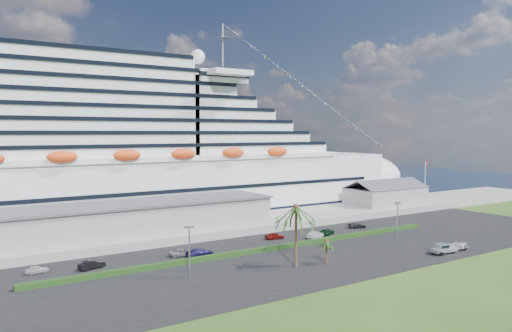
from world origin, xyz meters
TOP-DOWN VIEW (x-y plane):
  - ground at (0.00, 0.00)m, footprint 420.00×420.00m
  - asphalt_lot at (0.00, 11.00)m, footprint 140.00×38.00m
  - wharf at (0.00, 40.00)m, footprint 240.00×20.00m
  - water at (0.00, 130.00)m, footprint 420.00×160.00m
  - cruise_ship at (-21.53, 64.00)m, footprint 191.00×38.00m
  - terminal_building at (-25.00, 40.00)m, footprint 61.00×15.00m
  - port_shed at (52.00, 40.00)m, footprint 24.00×12.31m
  - flagpole at (70.04, 40.00)m, footprint 1.08×0.16m
  - hedge at (-8.00, 16.00)m, footprint 88.00×1.10m
  - lamp_post_left at (-28.00, 8.00)m, footprint 1.60×0.35m
  - lamp_post_right at (20.00, 8.00)m, footprint 1.60×0.35m
  - palm_tall at (-10.00, 4.00)m, footprint 8.82×8.82m
  - palm_short at (-4.50, 2.50)m, footprint 3.53×3.53m
  - parked_car_0 at (-47.52, 24.13)m, footprint 3.67×1.61m
  - parked_car_1 at (-39.41, 21.82)m, footprint 4.75×2.77m
  - parked_car_2 at (-23.04, 21.61)m, footprint 4.72×2.71m
  - parked_car_3 at (-20.54, 19.17)m, footprint 5.57×2.56m
  - parked_car_4 at (-0.18, 23.97)m, footprint 4.47×2.49m
  - parked_car_5 at (7.65, 19.80)m, footprint 4.86×2.99m
  - parked_car_6 at (12.29, 21.42)m, footprint 5.30×3.97m
  - parked_car_7 at (23.65, 23.32)m, footprint 4.75×3.10m
  - pickup_truck at (18.98, -4.05)m, footprint 5.66×2.56m
  - boat_trailer at (24.19, -4.03)m, footprint 5.51×3.71m

SIDE VIEW (x-z plane):
  - ground at x=0.00m, z-range 0.00..0.00m
  - water at x=0.00m, z-range 0.00..0.02m
  - asphalt_lot at x=0.00m, z-range 0.00..0.12m
  - hedge at x=-8.00m, z-range 0.12..1.02m
  - parked_car_0 at x=-47.52m, z-range 0.12..1.35m
  - parked_car_2 at x=-23.04m, z-range 0.12..1.36m
  - parked_car_7 at x=23.65m, z-range 0.12..1.40m
  - parked_car_6 at x=12.29m, z-range 0.12..1.46m
  - parked_car_4 at x=-0.18m, z-range 0.12..1.56m
  - parked_car_1 at x=-39.41m, z-range 0.12..1.60m
  - parked_car_5 at x=7.65m, z-range 0.12..1.63m
  - wharf at x=0.00m, z-range 0.00..1.80m
  - parked_car_3 at x=-20.54m, z-range 0.12..1.70m
  - boat_trailer at x=24.19m, z-range 0.38..1.94m
  - pickup_truck at x=18.98m, z-range 0.22..2.15m
  - palm_short at x=-4.50m, z-range 1.38..5.95m
  - port_shed at x=52.00m, z-range 0.71..8.08m
  - terminal_building at x=-25.00m, z-range 1.86..8.16m
  - lamp_post_left at x=-28.00m, z-range 1.21..9.48m
  - lamp_post_right at x=20.00m, z-range 1.21..9.48m
  - flagpole at x=70.04m, z-range 2.27..14.27m
  - palm_tall at x=-10.00m, z-range 3.64..14.77m
  - cruise_ship at x=-21.53m, z-range -10.31..43.69m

